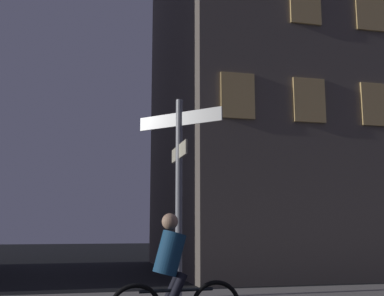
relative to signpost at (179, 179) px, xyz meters
name	(u,v)px	position (x,y,z in m)	size (l,w,h in m)	color
signpost	(179,179)	(0.00, 0.00, 0.00)	(1.23, 1.23, 3.51)	gray
cyclist	(173,280)	(-0.42, -1.70, -1.49)	(1.82, 0.36, 1.61)	black
building_right_block	(302,75)	(6.17, 7.60, 4.76)	(9.98, 8.75, 13.99)	#6B6056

